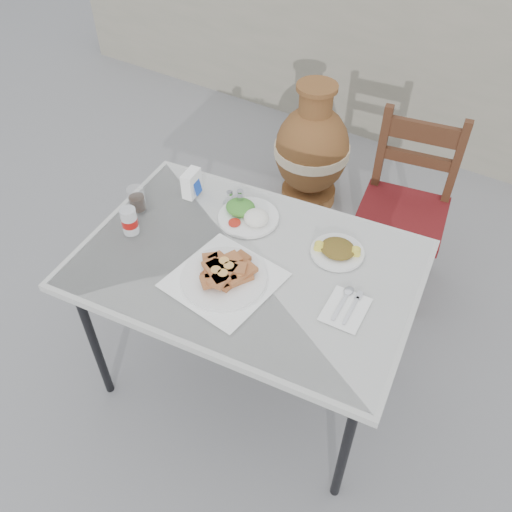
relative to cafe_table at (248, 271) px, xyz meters
The scene contains 13 objects.
ground 0.76m from the cafe_table, 140.56° to the right, with size 80.00×80.00×0.00m, color slate.
cafe_table is the anchor object (origin of this frame).
pide_plate 0.16m from the cafe_table, 99.03° to the right, with size 0.41×0.41×0.08m.
salad_rice_plate 0.27m from the cafe_table, 122.07° to the left, with size 0.26×0.26×0.06m.
salad_chopped_plate 0.37m from the cafe_table, 39.19° to the left, with size 0.21×0.21×0.05m.
soda_can 0.52m from the cafe_table, 167.64° to the right, with size 0.07×0.07×0.12m.
cola_glass 0.58m from the cafe_table, behind, with size 0.07×0.07×0.11m.
napkin_holder 0.50m from the cafe_table, 152.49° to the left, with size 0.07×0.10×0.12m.
condiment_caddy 0.35m from the cafe_table, 129.77° to the left, with size 0.12×0.11×0.08m.
cutlery_napkin 0.43m from the cafe_table, ahead, with size 0.15×0.20×0.01m.
chair 1.07m from the cafe_table, 71.96° to the left, with size 0.50×0.50×0.98m.
terracotta_urn 1.48m from the cafe_table, 106.42° to the left, with size 0.47×0.47×0.83m.
back_wall 2.40m from the cafe_table, 93.16° to the left, with size 6.00×0.25×1.20m, color gray.
Camera 1 is at (0.94, -1.13, 2.31)m, focal length 38.00 mm.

